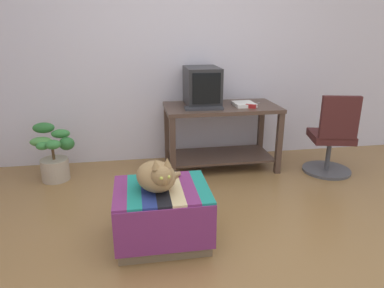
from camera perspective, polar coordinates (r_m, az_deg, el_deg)
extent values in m
plane|color=olive|center=(2.62, 4.38, -17.42)|extent=(14.00, 14.00, 0.00)
cube|color=silver|center=(4.15, -2.13, 15.23)|extent=(8.00, 0.10, 2.60)
cube|color=#4C382D|center=(3.60, -3.18, -0.94)|extent=(0.06, 0.06, 0.68)
cube|color=#4C382D|center=(3.89, 14.03, 0.05)|extent=(0.06, 0.06, 0.68)
cube|color=#4C382D|center=(4.39, 11.15, 2.35)|extent=(0.06, 0.06, 0.68)
cube|color=#4C382D|center=(4.13, -4.09, 1.64)|extent=(0.06, 0.06, 0.68)
cube|color=#4C382D|center=(4.03, 4.62, -1.90)|extent=(1.14, 0.55, 0.02)
cube|color=#4C382D|center=(3.87, 4.84, 5.98)|extent=(1.24, 0.65, 0.04)
cube|color=#28282B|center=(3.92, 1.61, 6.66)|extent=(0.25, 0.33, 0.02)
cube|color=#28282B|center=(3.88, 1.63, 9.46)|extent=(0.36, 0.47, 0.41)
cube|color=black|center=(3.65, 2.38, 9.02)|extent=(0.30, 0.01, 0.32)
cube|color=#333338|center=(3.67, 1.93, 5.87)|extent=(0.41, 0.17, 0.02)
cube|color=white|center=(3.88, 8.49, 6.46)|extent=(0.22, 0.26, 0.04)
cube|color=#7A664C|center=(2.66, -4.87, -11.57)|extent=(0.65, 0.52, 0.42)
cube|color=#7A2D6B|center=(2.39, -4.28, -14.14)|extent=(0.69, 0.01, 0.33)
cube|color=#7A2D6B|center=(2.55, -11.65, -7.71)|extent=(0.10, 0.57, 0.02)
cube|color=#1E897A|center=(2.55, -9.43, -7.61)|extent=(0.10, 0.57, 0.02)
cube|color=navy|center=(2.55, -7.21, -7.49)|extent=(0.10, 0.57, 0.02)
cube|color=black|center=(2.55, -5.00, -7.36)|extent=(0.10, 0.57, 0.02)
cube|color=beige|center=(2.56, -2.80, -7.22)|extent=(0.10, 0.57, 0.02)
cube|color=#7A2D6B|center=(2.57, -0.61, -7.07)|extent=(0.10, 0.57, 0.02)
cube|color=#1E897A|center=(2.59, 1.54, -6.91)|extent=(0.10, 0.57, 0.02)
ellipsoid|color=#9E7A4C|center=(2.49, -5.90, -5.25)|extent=(0.35, 0.40, 0.21)
sphere|color=#9E7A4C|center=(2.36, -4.96, -5.14)|extent=(0.15, 0.15, 0.15)
cylinder|color=#9E7A4C|center=(2.64, -4.12, -5.71)|extent=(0.23, 0.20, 0.04)
cone|color=#9E7A4C|center=(2.31, -5.97, -3.28)|extent=(0.06, 0.06, 0.07)
cone|color=#9E7A4C|center=(2.34, -4.07, -2.98)|extent=(0.06, 0.06, 0.07)
sphere|color=#C6D151|center=(2.29, -5.04, -5.59)|extent=(0.02, 0.02, 0.02)
sphere|color=#C6D151|center=(2.31, -3.81, -5.39)|extent=(0.02, 0.02, 0.02)
cylinder|color=#B7A893|center=(3.96, -21.43, -3.89)|extent=(0.28, 0.28, 0.23)
cylinder|color=brown|center=(3.89, -21.74, -1.39)|extent=(0.03, 0.03, 0.14)
ellipsoid|color=#2D7033|center=(3.86, -19.79, 0.06)|extent=(0.16, 0.15, 0.14)
ellipsoid|color=#38843D|center=(3.90, -20.67, 1.59)|extent=(0.19, 0.11, 0.09)
ellipsoid|color=#2D7033|center=(3.95, -23.08, 2.45)|extent=(0.22, 0.11, 0.11)
ellipsoid|color=#4C8E42|center=(3.87, -23.45, 0.35)|extent=(0.22, 0.15, 0.09)
ellipsoid|color=#38843D|center=(3.79, -23.21, -0.29)|extent=(0.13, 0.11, 0.08)
ellipsoid|color=#38843D|center=(3.73, -21.74, -0.10)|extent=(0.15, 0.13, 0.09)
cylinder|color=#4C4C51|center=(4.21, 21.07, -3.98)|extent=(0.52, 0.52, 0.03)
cylinder|color=#4C4C51|center=(4.15, 21.36, -1.62)|extent=(0.05, 0.05, 0.34)
cube|color=#471E1E|center=(4.08, 21.70, 1.15)|extent=(0.50, 0.50, 0.08)
cube|color=#471E1E|center=(3.84, 22.99, 4.00)|extent=(0.38, 0.14, 0.44)
cube|color=#A31E1E|center=(3.77, 9.59, 6.10)|extent=(0.11, 0.09, 0.04)
cylinder|color=#B7B7BC|center=(3.99, 10.31, 6.49)|extent=(0.13, 0.07, 0.01)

